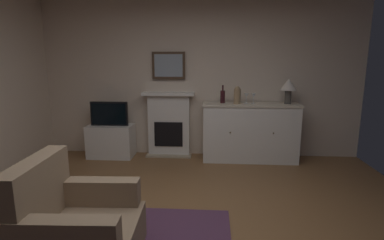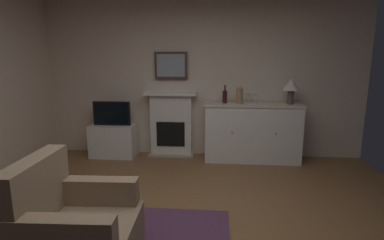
# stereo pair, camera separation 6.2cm
# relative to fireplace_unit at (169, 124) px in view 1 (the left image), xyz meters

# --- Properties ---
(wall_rear) EXTENTS (5.41, 0.06, 2.65)m
(wall_rear) POSITION_rel_fireplace_unit_xyz_m (0.51, 0.13, 0.78)
(wall_rear) COLOR beige
(wall_rear) RESTS_ON ground_plane
(fireplace_unit) EXTENTS (0.87, 0.30, 1.10)m
(fireplace_unit) POSITION_rel_fireplace_unit_xyz_m (0.00, 0.00, 0.00)
(fireplace_unit) COLOR white
(fireplace_unit) RESTS_ON ground_plane
(framed_picture) EXTENTS (0.55, 0.04, 0.45)m
(framed_picture) POSITION_rel_fireplace_unit_xyz_m (0.00, 0.05, 0.99)
(framed_picture) COLOR #473323
(sideboard_cabinet) EXTENTS (1.54, 0.49, 0.94)m
(sideboard_cabinet) POSITION_rel_fireplace_unit_xyz_m (1.35, -0.18, -0.08)
(sideboard_cabinet) COLOR white
(sideboard_cabinet) RESTS_ON ground_plane
(table_lamp) EXTENTS (0.26, 0.26, 0.40)m
(table_lamp) POSITION_rel_fireplace_unit_xyz_m (1.93, -0.18, 0.67)
(table_lamp) COLOR #4C4742
(table_lamp) RESTS_ON sideboard_cabinet
(wine_bottle) EXTENTS (0.08, 0.08, 0.29)m
(wine_bottle) POSITION_rel_fireplace_unit_xyz_m (0.90, -0.13, 0.50)
(wine_bottle) COLOR #331419
(wine_bottle) RESTS_ON sideboard_cabinet
(wine_glass_left) EXTENTS (0.07, 0.07, 0.16)m
(wine_glass_left) POSITION_rel_fireplace_unit_xyz_m (1.28, -0.17, 0.52)
(wine_glass_left) COLOR silver
(wine_glass_left) RESTS_ON sideboard_cabinet
(wine_glass_center) EXTENTS (0.07, 0.07, 0.16)m
(wine_glass_center) POSITION_rel_fireplace_unit_xyz_m (1.39, -0.18, 0.52)
(wine_glass_center) COLOR silver
(wine_glass_center) RESTS_ON sideboard_cabinet
(vase_decorative) EXTENTS (0.11, 0.11, 0.28)m
(vase_decorative) POSITION_rel_fireplace_unit_xyz_m (1.13, -0.23, 0.53)
(vase_decorative) COLOR #9E7F5B
(vase_decorative) RESTS_ON sideboard_cabinet
(tv_cabinet) EXTENTS (0.75, 0.42, 0.55)m
(tv_cabinet) POSITION_rel_fireplace_unit_xyz_m (-0.98, -0.16, -0.27)
(tv_cabinet) COLOR white
(tv_cabinet) RESTS_ON ground_plane
(tv_set) EXTENTS (0.62, 0.07, 0.40)m
(tv_set) POSITION_rel_fireplace_unit_xyz_m (-0.98, -0.19, 0.20)
(tv_set) COLOR black
(tv_set) RESTS_ON tv_cabinet
(armchair) EXTENTS (0.85, 0.81, 0.92)m
(armchair) POSITION_rel_fireplace_unit_xyz_m (-0.28, -2.98, -0.17)
(armchair) COLOR #8C7259
(armchair) RESTS_ON ground_plane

